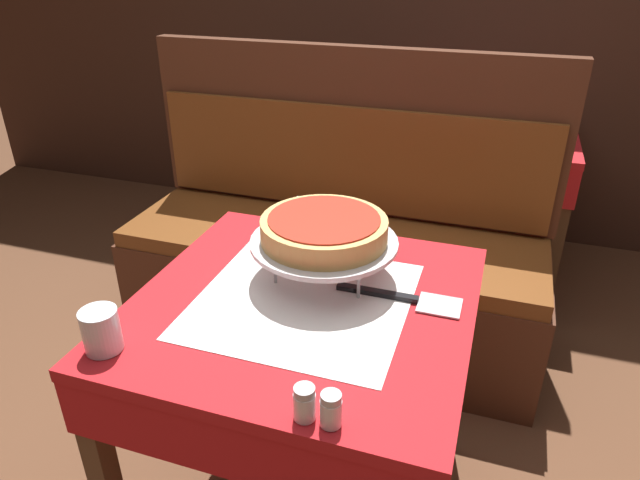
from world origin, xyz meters
name	(u,v)px	position (x,y,z in m)	size (l,w,h in m)	color
dining_table_front	(304,336)	(0.00, 0.00, 0.63)	(0.77, 0.77, 0.73)	red
dining_table_rear	(483,150)	(0.30, 1.56, 0.62)	(0.77, 0.77, 0.73)	red
booth_bench	(334,264)	(-0.18, 0.84, 0.33)	(1.61, 0.54, 1.13)	#4C2819
back_wall_panel	(443,1)	(0.00, 2.04, 1.20)	(6.00, 0.04, 2.40)	#3D2319
pizza_pan_stand	(324,243)	(0.01, 0.11, 0.82)	(0.35, 0.35, 0.10)	#ADADB2
deep_dish_pizza	(324,229)	(0.01, 0.11, 0.86)	(0.30, 0.30, 0.06)	tan
pizza_server	(402,298)	(0.22, 0.07, 0.73)	(0.29, 0.08, 0.01)	#BCBCC1
water_glass_near	(101,330)	(-0.32, -0.30, 0.78)	(0.08, 0.08, 0.09)	silver
salt_shaker	(305,403)	(0.13, -0.34, 0.76)	(0.04, 0.04, 0.07)	silver
pepper_shaker	(331,409)	(0.18, -0.34, 0.76)	(0.04, 0.04, 0.07)	silver
napkin_holder	(311,216)	(-0.10, 0.34, 0.77)	(0.10, 0.05, 0.09)	#B2B2B7
condiment_caddy	(498,117)	(0.35, 1.60, 0.77)	(0.13, 0.13, 0.15)	black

